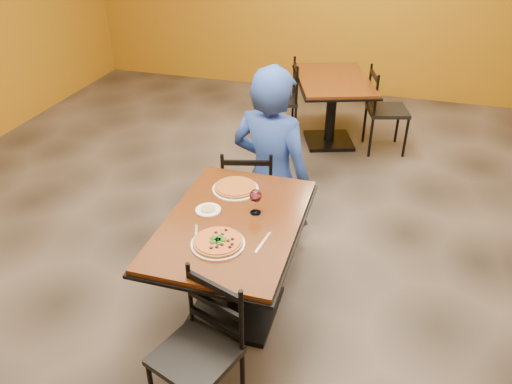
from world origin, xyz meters
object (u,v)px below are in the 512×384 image
(table_main, at_px, (234,246))
(diner, at_px, (272,154))
(chair_main_near, at_px, (195,357))
(chair_second_right, at_px, (387,111))
(pizza_far, at_px, (235,187))
(side_plate, at_px, (208,210))
(pizza_main, at_px, (218,242))
(plate_far, at_px, (236,189))
(table_second, at_px, (332,96))
(chair_second_left, at_px, (279,100))
(wine_glass, at_px, (255,201))
(plate_main, at_px, (218,244))
(chair_main_far, at_px, (248,193))

(table_main, distance_m, diner, 1.01)
(chair_main_near, bearing_deg, table_main, 113.10)
(table_main, height_order, chair_second_right, chair_second_right)
(pizza_far, bearing_deg, side_plate, -106.38)
(pizza_main, bearing_deg, plate_far, 98.76)
(side_plate, bearing_deg, table_second, 82.25)
(chair_second_left, height_order, plate_far, chair_second_left)
(table_second, height_order, wine_glass, wine_glass)
(pizza_main, height_order, pizza_far, same)
(plate_far, relative_size, wine_glass, 1.72)
(table_second, height_order, pizza_main, pizza_main)
(table_second, relative_size, wine_glass, 7.32)
(chair_main_near, xyz_separation_m, plate_main, (-0.05, 0.52, 0.34))
(chair_second_right, xyz_separation_m, diner, (-0.80, -1.81, 0.26))
(wine_glass, bearing_deg, pizza_main, -107.13)
(plate_main, distance_m, pizza_main, 0.02)
(plate_main, bearing_deg, pizza_far, 98.76)
(chair_main_near, relative_size, diner, 0.59)
(diner, bearing_deg, pizza_far, 96.09)
(diner, bearing_deg, plate_main, 103.71)
(table_main, relative_size, plate_far, 3.97)
(pizza_main, xyz_separation_m, wine_glass, (0.11, 0.37, 0.07))
(plate_far, bearing_deg, chair_second_right, 70.22)
(chair_second_left, xyz_separation_m, plate_far, (0.31, -2.46, 0.31))
(plate_far, height_order, pizza_far, pizza_far)
(chair_main_far, xyz_separation_m, pizza_far, (0.06, -0.48, 0.34))
(chair_main_far, xyz_separation_m, pizza_main, (0.15, -1.08, 0.34))
(pizza_far, bearing_deg, wine_glass, -48.06)
(chair_second_right, height_order, pizza_main, chair_second_right)
(table_main, bearing_deg, table_second, 86.09)
(table_main, xyz_separation_m, chair_main_far, (-0.16, 0.83, -0.13))
(chair_second_left, xyz_separation_m, diner, (0.39, -1.81, 0.27))
(chair_main_near, relative_size, chair_second_left, 0.95)
(diner, relative_size, plate_main, 4.58)
(table_main, distance_m, wine_glass, 0.33)
(plate_far, bearing_deg, chair_second_left, 97.11)
(chair_main_near, bearing_deg, chair_second_right, 98.03)
(chair_main_far, distance_m, diner, 0.36)
(table_second, height_order, chair_second_left, chair_second_left)
(pizza_far, height_order, side_plate, pizza_far)
(chair_second_left, bearing_deg, chair_second_right, 72.68)
(diner, xyz_separation_m, pizza_far, (-0.08, -0.65, 0.06))
(pizza_main, xyz_separation_m, plate_far, (-0.09, 0.60, -0.02))
(chair_second_left, height_order, side_plate, chair_second_left)
(table_second, height_order, plate_far, plate_far)
(chair_second_left, xyz_separation_m, chair_second_right, (1.19, 0.00, 0.01))
(chair_main_near, relative_size, pizza_main, 2.96)
(table_second, relative_size, chair_second_right, 1.46)
(pizza_far, bearing_deg, pizza_main, -81.24)
(plate_far, distance_m, side_plate, 0.30)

